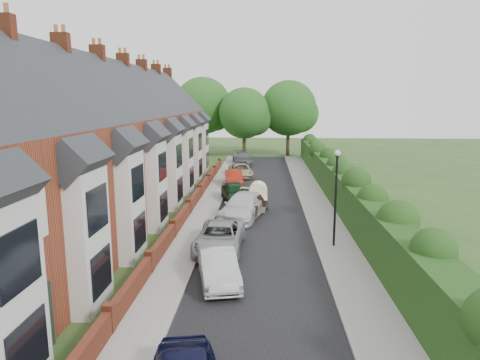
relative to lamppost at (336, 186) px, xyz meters
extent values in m
plane|color=#2D4C1E|center=(-3.40, -4.00, -3.30)|extent=(140.00, 140.00, 0.00)
cube|color=black|center=(-3.90, 7.00, -3.29)|extent=(6.00, 58.00, 0.02)
cube|color=gray|center=(0.20, 7.00, -3.24)|extent=(2.20, 58.00, 0.12)
cube|color=gray|center=(-7.75, 7.00, -3.24)|extent=(1.70, 58.00, 0.12)
cube|color=#9D9D97|center=(-0.85, 7.00, -3.23)|extent=(0.18, 58.00, 0.13)
cube|color=#9D9D97|center=(-6.95, 7.00, -3.23)|extent=(0.18, 58.00, 0.13)
cube|color=#1A3A12|center=(2.00, 7.00, -2.05)|extent=(1.50, 58.00, 2.50)
cube|color=#9C4327|center=(-14.40, 6.00, -0.05)|extent=(8.00, 40.00, 6.50)
cube|color=#26292E|center=(-14.40, 6.00, 3.20)|extent=(8.00, 40.20, 8.00)
cube|color=silver|center=(-10.05, -12.10, -0.70)|extent=(0.70, 2.40, 5.20)
cube|color=black|center=(-9.68, -12.10, -1.90)|extent=(0.06, 1.80, 1.60)
cube|color=black|center=(-9.68, -12.10, 0.50)|extent=(0.06, 1.80, 1.60)
cube|color=#3F2D2D|center=(-10.36, -10.00, -2.25)|extent=(0.08, 0.90, 2.10)
cube|color=silver|center=(-10.35, -10.10, 1.10)|extent=(0.12, 1.20, 1.60)
cube|color=silver|center=(-10.05, -7.10, -0.70)|extent=(0.70, 2.40, 5.20)
cube|color=black|center=(-9.68, -7.10, -1.90)|extent=(0.06, 1.80, 1.60)
cube|color=black|center=(-9.68, -7.10, 0.50)|extent=(0.06, 1.80, 1.60)
cube|color=#26292E|center=(-10.20, -7.10, 2.30)|extent=(1.70, 2.60, 1.70)
cube|color=#3F2D2D|center=(-10.36, -5.00, -2.25)|extent=(0.08, 0.90, 2.10)
cube|color=silver|center=(-10.35, -5.10, 1.10)|extent=(0.12, 1.20, 1.60)
cube|color=silver|center=(-10.05, -2.10, -0.70)|extent=(0.70, 2.40, 5.20)
cube|color=black|center=(-9.68, -2.10, -1.90)|extent=(0.06, 1.80, 1.60)
cube|color=black|center=(-9.68, -2.10, 0.50)|extent=(0.06, 1.80, 1.60)
cube|color=#26292E|center=(-10.20, -2.10, 2.30)|extent=(1.70, 2.60, 1.70)
cube|color=#3F2D2D|center=(-10.36, 0.00, -2.25)|extent=(0.08, 0.90, 2.10)
cube|color=silver|center=(-10.35, -0.10, 1.10)|extent=(0.12, 1.20, 1.60)
cube|color=silver|center=(-10.05, 2.90, -0.70)|extent=(0.70, 2.40, 5.20)
cube|color=black|center=(-9.68, 2.90, -1.90)|extent=(0.06, 1.80, 1.60)
cube|color=black|center=(-9.68, 2.90, 0.50)|extent=(0.06, 1.80, 1.60)
cube|color=#26292E|center=(-10.20, 2.90, 2.30)|extent=(1.70, 2.60, 1.70)
cube|color=#3F2D2D|center=(-10.36, 5.00, -2.25)|extent=(0.08, 0.90, 2.10)
cube|color=silver|center=(-10.35, 4.90, 1.10)|extent=(0.12, 1.20, 1.60)
cube|color=silver|center=(-10.05, 7.90, -0.70)|extent=(0.70, 2.40, 5.20)
cube|color=black|center=(-9.68, 7.90, -1.90)|extent=(0.06, 1.80, 1.60)
cube|color=black|center=(-9.68, 7.90, 0.50)|extent=(0.06, 1.80, 1.60)
cube|color=#26292E|center=(-10.20, 7.90, 2.30)|extent=(1.70, 2.60, 1.70)
cube|color=#3F2D2D|center=(-10.36, 10.00, -2.25)|extent=(0.08, 0.90, 2.10)
cube|color=silver|center=(-10.35, 9.90, 1.10)|extent=(0.12, 1.20, 1.60)
cube|color=silver|center=(-10.05, 12.90, -0.70)|extent=(0.70, 2.40, 5.20)
cube|color=black|center=(-9.68, 12.90, -1.90)|extent=(0.06, 1.80, 1.60)
cube|color=black|center=(-9.68, 12.90, 0.50)|extent=(0.06, 1.80, 1.60)
cube|color=#26292E|center=(-10.20, 12.90, 2.30)|extent=(1.70, 2.60, 1.70)
cube|color=#3F2D2D|center=(-10.36, 15.00, -2.25)|extent=(0.08, 0.90, 2.10)
cube|color=silver|center=(-10.35, 14.90, 1.10)|extent=(0.12, 1.20, 1.60)
cube|color=silver|center=(-10.05, 17.90, -0.70)|extent=(0.70, 2.40, 5.20)
cube|color=black|center=(-9.68, 17.90, -1.90)|extent=(0.06, 1.80, 1.60)
cube|color=black|center=(-9.68, 17.90, 0.50)|extent=(0.06, 1.80, 1.60)
cube|color=#26292E|center=(-10.20, 17.90, 2.30)|extent=(1.70, 2.60, 1.70)
cube|color=#3F2D2D|center=(-10.36, 20.00, -2.25)|extent=(0.08, 0.90, 2.10)
cube|color=silver|center=(-10.35, 19.90, 1.10)|extent=(0.12, 1.20, 1.60)
cube|color=silver|center=(-10.05, 22.90, -0.70)|extent=(0.70, 2.40, 5.20)
cube|color=black|center=(-9.68, 22.90, -1.90)|extent=(0.06, 1.80, 1.60)
cube|color=black|center=(-9.68, 22.90, 0.50)|extent=(0.06, 1.80, 1.60)
cube|color=#26292E|center=(-10.20, 22.90, 2.30)|extent=(1.70, 2.60, 1.70)
cube|color=#3F2D2D|center=(-10.36, 25.00, -2.25)|extent=(0.08, 0.90, 2.10)
cube|color=silver|center=(-10.35, 24.90, 1.10)|extent=(0.12, 1.20, 1.60)
cube|color=brown|center=(-14.40, -4.00, 7.00)|extent=(0.90, 0.50, 1.60)
cylinder|color=brown|center=(-14.20, -4.00, 7.95)|extent=(0.20, 0.20, 0.50)
cube|color=brown|center=(-14.40, 1.00, 7.00)|extent=(0.90, 0.50, 1.60)
cylinder|color=brown|center=(-14.60, 1.00, 7.95)|extent=(0.20, 0.20, 0.50)
cylinder|color=brown|center=(-14.20, 1.00, 7.95)|extent=(0.20, 0.20, 0.50)
cube|color=brown|center=(-14.40, 6.00, 7.00)|extent=(0.90, 0.50, 1.60)
cylinder|color=brown|center=(-14.60, 6.00, 7.95)|extent=(0.20, 0.20, 0.50)
cylinder|color=brown|center=(-14.20, 6.00, 7.95)|extent=(0.20, 0.20, 0.50)
cube|color=brown|center=(-14.40, 11.00, 7.00)|extent=(0.90, 0.50, 1.60)
cylinder|color=brown|center=(-14.60, 11.00, 7.95)|extent=(0.20, 0.20, 0.50)
cylinder|color=brown|center=(-14.20, 11.00, 7.95)|extent=(0.20, 0.20, 0.50)
cube|color=brown|center=(-14.40, 16.00, 7.00)|extent=(0.90, 0.50, 1.60)
cylinder|color=brown|center=(-14.60, 16.00, 7.95)|extent=(0.20, 0.20, 0.50)
cylinder|color=brown|center=(-14.20, 16.00, 7.95)|extent=(0.20, 0.20, 0.50)
cube|color=brown|center=(-14.40, 21.00, 7.00)|extent=(0.90, 0.50, 1.60)
cylinder|color=brown|center=(-14.60, 21.00, 7.95)|extent=(0.20, 0.20, 0.50)
cylinder|color=brown|center=(-14.20, 21.00, 7.95)|extent=(0.20, 0.20, 0.50)
cube|color=brown|center=(-14.40, 26.00, 7.00)|extent=(0.90, 0.50, 1.60)
cylinder|color=brown|center=(-14.60, 26.00, 7.95)|extent=(0.20, 0.20, 0.50)
cylinder|color=brown|center=(-14.20, 26.00, 7.95)|extent=(0.20, 0.20, 0.50)
cube|color=brown|center=(-8.75, -6.50, -2.85)|extent=(0.30, 4.70, 0.90)
cube|color=brown|center=(-8.75, -1.50, -2.85)|extent=(0.30, 4.70, 0.90)
cube|color=brown|center=(-8.75, 3.50, -2.85)|extent=(0.30, 4.70, 0.90)
cube|color=brown|center=(-8.75, 8.50, -2.85)|extent=(0.30, 4.70, 0.90)
cube|color=brown|center=(-8.75, 13.50, -2.85)|extent=(0.30, 4.70, 0.90)
cube|color=brown|center=(-8.75, 18.50, -2.85)|extent=(0.30, 4.70, 0.90)
cube|color=brown|center=(-8.75, 23.50, -2.85)|extent=(0.30, 4.70, 0.90)
cube|color=brown|center=(-8.75, -9.00, -2.75)|extent=(0.35, 0.35, 1.10)
cube|color=brown|center=(-8.75, -4.00, -2.75)|extent=(0.35, 0.35, 1.10)
cube|color=brown|center=(-8.75, 1.00, -2.75)|extent=(0.35, 0.35, 1.10)
cube|color=brown|center=(-8.75, 6.00, -2.75)|extent=(0.35, 0.35, 1.10)
cube|color=brown|center=(-8.75, 11.00, -2.75)|extent=(0.35, 0.35, 1.10)
cube|color=brown|center=(-8.75, 16.00, -2.75)|extent=(0.35, 0.35, 1.10)
cube|color=brown|center=(-8.75, 21.00, -2.75)|extent=(0.35, 0.35, 1.10)
cube|color=brown|center=(-8.75, 26.00, -2.75)|extent=(0.35, 0.35, 1.10)
cylinder|color=black|center=(0.00, 0.00, -0.90)|extent=(0.12, 0.12, 4.80)
cylinder|color=black|center=(0.00, 0.00, 1.55)|extent=(0.20, 0.20, 0.10)
sphere|color=silver|center=(0.00, 0.00, 1.70)|extent=(0.32, 0.32, 0.32)
cylinder|color=#332316|center=(-6.40, 36.00, -0.92)|extent=(0.50, 0.50, 4.75)
sphere|color=#244D19|center=(-6.40, 36.00, 2.59)|extent=(6.80, 6.80, 6.80)
sphere|color=#244D19|center=(-5.04, 36.30, 1.93)|extent=(4.76, 4.76, 4.76)
cylinder|color=#332316|center=(-0.40, 38.00, -0.67)|extent=(0.50, 0.50, 5.25)
sphere|color=#244D19|center=(-0.40, 38.00, 3.21)|extent=(7.60, 7.60, 7.60)
sphere|color=#244D19|center=(1.12, 38.30, 2.48)|extent=(5.32, 5.32, 5.32)
cylinder|color=#332316|center=(-12.40, 39.00, -0.55)|extent=(0.50, 0.50, 5.50)
sphere|color=#244D19|center=(-12.40, 39.00, 3.52)|extent=(8.00, 8.00, 8.00)
sphere|color=#244D19|center=(-10.80, 39.30, 2.75)|extent=(5.60, 5.60, 5.60)
imported|color=#AFB0B4|center=(-5.62, -4.60, -2.59)|extent=(2.39, 4.50, 1.41)
imported|color=#95989C|center=(-5.96, -0.75, -2.60)|extent=(2.52, 5.11, 1.40)
imported|color=silver|center=(-5.03, 5.41, -2.50)|extent=(3.49, 5.88, 1.60)
imported|color=black|center=(-5.89, 10.01, -2.56)|extent=(2.76, 4.62, 1.47)
imported|color=maroon|center=(-6.40, 16.13, -2.60)|extent=(2.00, 4.36, 1.38)
imported|color=tan|center=(-6.05, 20.59, -2.64)|extent=(2.91, 4.99, 1.31)
imported|color=#56585D|center=(-6.30, 29.00, -2.55)|extent=(2.89, 5.41, 1.49)
imported|color=#4C311C|center=(-4.08, 5.24, -2.54)|extent=(0.82, 1.79, 1.51)
cube|color=black|center=(-4.08, 7.15, -2.49)|extent=(1.14, 1.90, 0.48)
cylinder|color=#F8E7C0|center=(-4.08, 7.15, -1.82)|extent=(1.24, 1.19, 1.24)
cube|color=#F8E7C0|center=(-4.08, 7.15, -2.25)|extent=(1.26, 1.95, 0.04)
cylinder|color=black|center=(-4.70, 7.72, -2.87)|extent=(0.08, 0.86, 0.86)
cylinder|color=black|center=(-3.46, 7.72, -2.87)|extent=(0.08, 0.86, 0.86)
cylinder|color=black|center=(-4.41, 6.10, -2.44)|extent=(0.06, 1.71, 0.06)
cylinder|color=black|center=(-3.75, 6.10, -2.44)|extent=(0.06, 1.71, 0.06)
camera|label=1|loc=(-3.71, -21.71, 4.37)|focal=32.00mm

